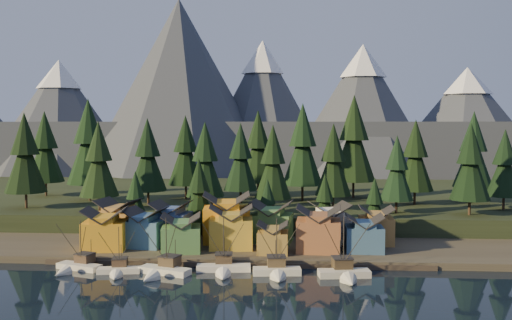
# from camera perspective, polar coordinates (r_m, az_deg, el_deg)

# --- Properties ---
(ground) EXTENTS (500.00, 500.00, 0.00)m
(ground) POSITION_cam_1_polar(r_m,az_deg,el_deg) (103.75, -2.74, -12.71)
(ground) COLOR black
(ground) RESTS_ON ground
(shore_strip) EXTENTS (400.00, 50.00, 1.50)m
(shore_strip) POSITION_cam_1_polar(r_m,az_deg,el_deg) (142.23, -0.87, -7.88)
(shore_strip) COLOR #373128
(shore_strip) RESTS_ON ground
(hillside) EXTENTS (420.00, 100.00, 6.00)m
(hillside) POSITION_cam_1_polar(r_m,az_deg,el_deg) (191.03, 0.36, -4.21)
(hillside) COLOR black
(hillside) RESTS_ON ground
(dock) EXTENTS (80.00, 4.00, 1.00)m
(dock) POSITION_cam_1_polar(r_m,az_deg,el_deg) (119.46, -1.82, -10.25)
(dock) COLOR #41362E
(dock) RESTS_ON ground
(mountain_ridge) EXTENTS (560.00, 190.00, 90.00)m
(mountain_ridge) POSITION_cam_1_polar(r_m,az_deg,el_deg) (312.86, 0.97, 3.11)
(mountain_ridge) COLOR #484E5D
(mountain_ridge) RESTS_ON ground
(boat_0) EXTENTS (10.05, 10.50, 11.04)m
(boat_0) POSITION_cam_1_polar(r_m,az_deg,el_deg) (120.47, -17.62, -9.53)
(boat_0) COLOR beige
(boat_0) RESTS_ON ground
(boat_1) EXTENTS (8.81, 9.36, 10.04)m
(boat_1) POSITION_cam_1_polar(r_m,az_deg,el_deg) (115.63, -13.64, -10.10)
(boat_1) COLOR silver
(boat_1) RESTS_ON ground
(boat_2) EXTENTS (10.99, 11.50, 12.18)m
(boat_2) POSITION_cam_1_polar(r_m,az_deg,el_deg) (113.02, -9.44, -10.17)
(boat_2) COLOR silver
(boat_2) RESTS_ON ground
(boat_3) EXTENTS (11.20, 12.03, 11.69)m
(boat_3) POSITION_cam_1_polar(r_m,az_deg,el_deg) (113.81, -3.27, -10.12)
(boat_3) COLOR white
(boat_3) RESTS_ON ground
(boat_4) EXTENTS (9.77, 10.48, 12.22)m
(boat_4) POSITION_cam_1_polar(r_m,az_deg,el_deg) (111.25, 2.13, -10.28)
(boat_4) COLOR silver
(boat_4) RESTS_ON ground
(boat_5) EXTENTS (10.41, 11.09, 12.73)m
(boat_5) POSITION_cam_1_polar(r_m,az_deg,el_deg) (110.70, 8.94, -10.34)
(boat_5) COLOR beige
(boat_5) RESTS_ON ground
(house_front_0) EXTENTS (10.01, 9.57, 9.06)m
(house_front_0) POSITION_cam_1_polar(r_m,az_deg,el_deg) (130.78, -14.88, -6.57)
(house_front_0) COLOR orange
(house_front_0) RESTS_ON shore_strip
(house_front_1) EXTENTS (9.57, 9.29, 8.69)m
(house_front_1) POSITION_cam_1_polar(r_m,az_deg,el_deg) (131.62, -11.00, -6.54)
(house_front_1) COLOR #395D87
(house_front_1) RESTS_ON shore_strip
(house_front_2) EXTENTS (9.42, 9.47, 8.08)m
(house_front_2) POSITION_cam_1_polar(r_m,az_deg,el_deg) (125.54, -7.49, -7.15)
(house_front_2) COLOR #4A7D43
(house_front_2) RESTS_ON shore_strip
(house_front_3) EXTENTS (10.17, 9.77, 9.61)m
(house_front_3) POSITION_cam_1_polar(r_m,az_deg,el_deg) (127.98, -2.50, -6.54)
(house_front_3) COLOR gold
(house_front_3) RESTS_ON shore_strip
(house_front_4) EXTENTS (6.53, 7.04, 6.65)m
(house_front_4) POSITION_cam_1_polar(r_m,az_deg,el_deg) (123.11, 1.69, -7.69)
(house_front_4) COLOR olive
(house_front_4) RESTS_ON shore_strip
(house_front_5) EXTENTS (9.82, 9.02, 9.83)m
(house_front_5) POSITION_cam_1_polar(r_m,az_deg,el_deg) (125.10, 6.26, -6.75)
(house_front_5) COLOR brown
(house_front_5) RESTS_ON shore_strip
(house_front_6) EXTENTS (8.13, 7.70, 7.98)m
(house_front_6) POSITION_cam_1_polar(r_m,az_deg,el_deg) (126.58, 10.78, -7.11)
(house_front_6) COLOR #34567B
(house_front_6) RESTS_ON shore_strip
(house_back_0) EXTENTS (10.20, 9.90, 9.76)m
(house_back_0) POSITION_cam_1_polar(r_m,az_deg,el_deg) (140.13, -13.60, -5.72)
(house_back_0) COLOR olive
(house_back_0) RESTS_ON shore_strip
(house_back_1) EXTENTS (9.32, 9.41, 9.46)m
(house_back_1) POSITION_cam_1_polar(r_m,az_deg,el_deg) (135.50, -8.49, -6.04)
(house_back_1) COLOR #3B538C
(house_back_1) RESTS_ON shore_strip
(house_back_2) EXTENTS (11.72, 10.94, 11.42)m
(house_back_2) POSITION_cam_1_polar(r_m,az_deg,el_deg) (134.52, -2.96, -5.63)
(house_back_2) COLOR orange
(house_back_2) RESTS_ON shore_strip
(house_back_3) EXTENTS (10.37, 9.48, 9.52)m
(house_back_3) POSITION_cam_1_polar(r_m,az_deg,el_deg) (134.33, 1.56, -6.07)
(house_back_3) COLOR #467740
(house_back_3) RESTS_ON shore_strip
(house_back_4) EXTENTS (10.07, 9.80, 9.37)m
(house_back_4) POSITION_cam_1_polar(r_m,az_deg,el_deg) (133.78, 7.35, -6.18)
(house_back_4) COLOR white
(house_back_4) RESTS_ON shore_strip
(house_back_5) EXTENTS (7.86, 7.96, 8.60)m
(house_back_5) POSITION_cam_1_polar(r_m,az_deg,el_deg) (134.85, 11.92, -6.32)
(house_back_5) COLOR olive
(house_back_5) RESTS_ON shore_strip
(tree_hill_0) EXTENTS (11.29, 11.29, 26.30)m
(tree_hill_0) POSITION_cam_1_polar(r_m,az_deg,el_deg) (168.05, -22.09, 0.39)
(tree_hill_0) COLOR #332319
(tree_hill_0) RESTS_ON hillside
(tree_hill_1) EXTENTS (13.20, 13.20, 30.74)m
(tree_hill_1) POSITION_cam_1_polar(r_m,az_deg,el_deg) (177.95, -16.38, 1.46)
(tree_hill_1) COLOR #332319
(tree_hill_1) RESTS_ON hillside
(tree_hill_2) EXTENTS (10.27, 10.27, 23.93)m
(tree_hill_2) POSITION_cam_1_polar(r_m,az_deg,el_deg) (155.96, -15.44, -0.19)
(tree_hill_2) COLOR #332319
(tree_hill_2) RESTS_ON hillside
(tree_hill_3) EXTENTS (10.65, 10.65, 24.81)m
(tree_hill_3) POSITION_cam_1_polar(r_m,az_deg,el_deg) (164.48, -10.77, 0.24)
(tree_hill_3) COLOR #332319
(tree_hill_3) RESTS_ON hillside
(tree_hill_4) EXTENTS (11.07, 11.07, 25.79)m
(tree_hill_4) POSITION_cam_1_polar(r_m,az_deg,el_deg) (177.30, -7.05, 0.70)
(tree_hill_4) COLOR #332319
(tree_hill_4) RESTS_ON hillside
(tree_hill_5) EXTENTS (10.21, 10.21, 23.79)m
(tree_hill_5) POSITION_cam_1_polar(r_m,az_deg,el_deg) (151.05, -5.11, -0.22)
(tree_hill_5) COLOR #332319
(tree_hill_5) RESTS_ON hillside
(tree_hill_6) EXTENTS (10.07, 10.07, 23.46)m
(tree_hill_6) POSITION_cam_1_polar(r_m,az_deg,el_deg) (164.92, -1.55, 0.06)
(tree_hill_6) COLOR #332319
(tree_hill_6) RESTS_ON hillside
(tree_hill_7) EXTENTS (9.89, 9.89, 23.04)m
(tree_hill_7) POSITION_cam_1_polar(r_m,az_deg,el_deg) (147.35, 1.70, -0.47)
(tree_hill_7) COLOR #332319
(tree_hill_7) RESTS_ON hillside
(tree_hill_8) EXTENTS (12.58, 12.58, 29.31)m
(tree_hill_8) POSITION_cam_1_polar(r_m,az_deg,el_deg) (171.03, 4.69, 1.25)
(tree_hill_8) COLOR #332319
(tree_hill_8) RESTS_ON hillside
(tree_hill_9) EXTENTS (10.02, 10.02, 23.34)m
(tree_hill_9) POSITION_cam_1_polar(r_m,az_deg,el_deg) (154.58, 7.74, -0.24)
(tree_hill_9) COLOR #332319
(tree_hill_9) RESTS_ON hillside
(tree_hill_10) EXTENTS (13.81, 13.81, 32.17)m
(tree_hill_10) POSITION_cam_1_polar(r_m,az_deg,el_deg) (179.90, 9.76, 1.83)
(tree_hill_10) COLOR #332319
(tree_hill_10) RESTS_ON hillside
(tree_hill_11) EXTENTS (8.69, 8.69, 20.25)m
(tree_hill_11) POSITION_cam_1_polar(r_m,az_deg,el_deg) (151.70, 13.90, -1.03)
(tree_hill_11) COLOR #332319
(tree_hill_11) RESTS_ON hillside
(tree_hill_12) EXTENTS (10.48, 10.48, 24.41)m
(tree_hill_12) POSITION_cam_1_polar(r_m,az_deg,el_deg) (168.73, 15.64, 0.18)
(tree_hill_12) COLOR #332319
(tree_hill_12) RESTS_ON hillside
(tree_hill_13) EXTENTS (10.03, 10.03, 23.36)m
(tree_hill_13) POSITION_cam_1_polar(r_m,az_deg,el_deg) (153.82, 20.66, -0.46)
(tree_hill_13) COLOR #332319
(tree_hill_13) RESTS_ON hillside
(tree_hill_14) EXTENTS (11.54, 11.54, 26.87)m
(tree_hill_14) POSITION_cam_1_polar(r_m,az_deg,el_deg) (178.95, 20.91, 0.70)
(tree_hill_14) COLOR #332319
(tree_hill_14) RESTS_ON hillside
(tree_hill_15) EXTENTS (11.79, 11.79, 27.46)m
(tree_hill_15) POSITION_cam_1_polar(r_m,az_deg,el_deg) (181.41, 0.21, 1.08)
(tree_hill_15) COLOR #332319
(tree_hill_15) RESTS_ON hillside
(tree_hill_16) EXTENTS (11.70, 11.70, 27.26)m
(tree_hill_16) POSITION_cam_1_polar(r_m,az_deg,el_deg) (194.09, -20.34, 0.99)
(tree_hill_16) COLOR #332319
(tree_hill_16) RESTS_ON hillside
(tree_hill_17) EXTENTS (9.35, 9.35, 21.78)m
(tree_hill_17) POSITION_cam_1_polar(r_m,az_deg,el_deg) (167.12, 23.60, -0.52)
(tree_hill_17) COLOR #332319
(tree_hill_17) RESTS_ON hillside
(tree_shore_0) EXTENTS (6.86, 6.86, 15.97)m
(tree_shore_0) POSITION_cam_1_polar(r_m,az_deg,el_deg) (145.63, -11.95, -3.91)
(tree_shore_0) COLOR #332319
(tree_shore_0) RESTS_ON shore_strip
(tree_shore_1) EXTENTS (8.26, 8.26, 19.24)m
(tree_shore_1) POSITION_cam_1_polar(r_m,az_deg,el_deg) (141.89, -5.72, -3.32)
(tree_shore_1) COLOR #332319
(tree_shore_1) RESTS_ON shore_strip
(tree_shore_2) EXTENTS (6.11, 6.11, 14.24)m
(tree_shore_2) POSITION_cam_1_polar(r_m,az_deg,el_deg) (140.45, 1.16, -4.50)
(tree_shore_2) COLOR #332319
(tree_shore_2) RESTS_ON shore_strip
(tree_shore_3) EXTENTS (6.71, 6.71, 15.63)m
(tree_shore_3) POSITION_cam_1_polar(r_m,az_deg,el_deg) (140.39, 6.89, -4.21)
(tree_shore_3) COLOR #332319
(tree_shore_3) RESTS_ON shore_strip
(tree_shore_4) EXTENTS (6.34, 6.34, 14.77)m
(tree_shore_4) POSITION_cam_1_polar(r_m,az_deg,el_deg) (141.61, 11.76, -4.39)
(tree_shore_4) COLOR #332319
(tree_shore_4) RESTS_ON shore_strip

